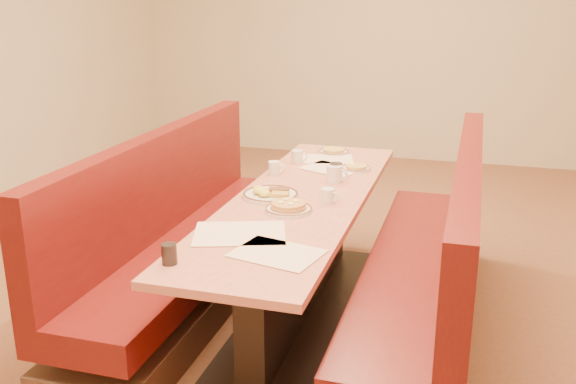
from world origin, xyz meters
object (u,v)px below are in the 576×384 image
(coffee_mug_a, at_px, (328,195))
(coffee_mug_d, at_px, (298,156))
(eggs_plate, at_px, (270,194))
(coffee_mug_c, at_px, (335,174))
(soda_tumbler_mid, at_px, (336,172))
(booth_left, at_px, (184,247))
(diner_table, at_px, (300,259))
(booth_right, at_px, (429,276))
(pancake_plate, at_px, (289,208))
(coffee_mug_b, at_px, (275,168))
(soda_tumbler_near, at_px, (169,254))

(coffee_mug_a, height_order, coffee_mug_d, coffee_mug_d)
(eggs_plate, xyz_separation_m, coffee_mug_c, (0.28, 0.39, 0.03))
(soda_tumbler_mid, bearing_deg, coffee_mug_c, -84.66)
(booth_left, distance_m, eggs_plate, 0.70)
(booth_left, xyz_separation_m, coffee_mug_a, (0.91, -0.06, 0.43))
(diner_table, relative_size, eggs_plate, 7.95)
(booth_right, height_order, soda_tumbler_mid, booth_right)
(pancake_plate, relative_size, coffee_mug_c, 1.89)
(coffee_mug_c, height_order, coffee_mug_d, coffee_mug_c)
(coffee_mug_c, relative_size, coffee_mug_d, 1.22)
(booth_right, height_order, coffee_mug_b, booth_right)
(booth_right, distance_m, coffee_mug_b, 1.17)
(booth_right, xyz_separation_m, soda_tumbler_mid, (-0.61, 0.38, 0.44))
(coffee_mug_c, bearing_deg, soda_tumbler_near, -96.64)
(pancake_plate, bearing_deg, coffee_mug_a, 49.83)
(booth_left, bearing_deg, diner_table, 0.00)
(eggs_plate, relative_size, coffee_mug_c, 2.35)
(diner_table, height_order, soda_tumbler_near, soda_tumbler_near)
(booth_left, xyz_separation_m, soda_tumbler_mid, (0.85, 0.38, 0.44))
(booth_right, distance_m, pancake_plate, 0.87)
(diner_table, height_order, coffee_mug_b, coffee_mug_b)
(booth_right, bearing_deg, coffee_mug_d, 143.08)
(soda_tumbler_near, bearing_deg, diner_table, 75.07)
(pancake_plate, bearing_deg, coffee_mug_b, 113.38)
(coffee_mug_c, height_order, soda_tumbler_mid, soda_tumbler_mid)
(coffee_mug_a, relative_size, coffee_mug_d, 0.96)
(coffee_mug_c, bearing_deg, diner_table, -100.58)
(pancake_plate, xyz_separation_m, coffee_mug_c, (0.12, 0.59, 0.03))
(booth_right, relative_size, soda_tumbler_near, 27.79)
(diner_table, bearing_deg, soda_tumbler_near, -104.93)
(pancake_plate, bearing_deg, diner_table, 91.56)
(coffee_mug_b, xyz_separation_m, coffee_mug_d, (0.06, 0.32, 0.00))
(pancake_plate, bearing_deg, soda_tumbler_mid, 80.09)
(pancake_plate, bearing_deg, eggs_plate, 129.74)
(coffee_mug_a, xyz_separation_m, coffee_mug_b, (-0.45, 0.46, 0.00))
(diner_table, height_order, soda_tumbler_mid, soda_tumbler_mid)
(pancake_plate, height_order, coffee_mug_a, coffee_mug_a)
(booth_left, height_order, booth_right, same)
(coffee_mug_d, bearing_deg, eggs_plate, -92.96)
(coffee_mug_a, height_order, soda_tumbler_near, soda_tumbler_near)
(pancake_plate, bearing_deg, booth_left, 160.58)
(booth_right, bearing_deg, diner_table, 180.00)
(pancake_plate, bearing_deg, coffee_mug_d, 102.92)
(eggs_plate, bearing_deg, soda_tumbler_mid, 57.25)
(diner_table, distance_m, coffee_mug_b, 0.64)
(coffee_mug_a, distance_m, coffee_mug_c, 0.40)
(coffee_mug_d, bearing_deg, soda_tumbler_near, -99.13)
(coffee_mug_d, bearing_deg, coffee_mug_b, -107.87)
(pancake_plate, relative_size, eggs_plate, 0.80)
(soda_tumbler_near, bearing_deg, booth_left, 113.30)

